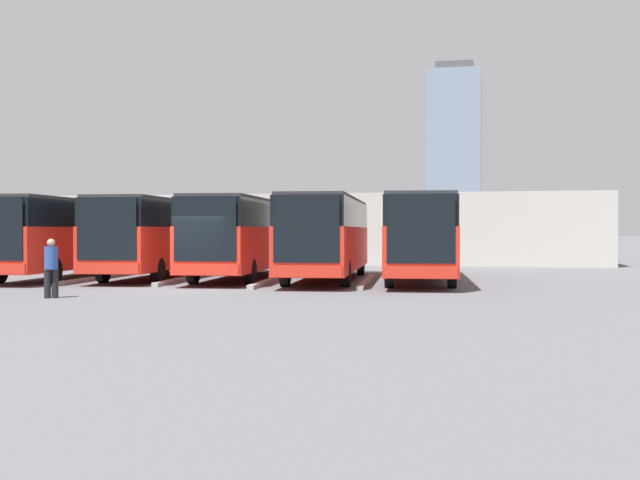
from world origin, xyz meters
name	(u,v)px	position (x,y,z in m)	size (l,w,h in m)	color
ground_plane	(183,290)	(0.00, 0.00, 0.00)	(600.00, 600.00, 0.00)	#5B5B60
bus_0	(420,235)	(-7.39, -6.40, 1.85)	(3.62, 12.54, 3.30)	red
curb_divider_0	(367,281)	(-5.54, -4.57, 0.07)	(0.24, 7.65, 0.15)	#9E9E99
bus_1	(327,234)	(-3.70, -6.11, 1.85)	(3.62, 12.54, 3.30)	red
curb_divider_1	(271,281)	(-1.85, -4.28, 0.07)	(0.24, 7.65, 0.15)	#9E9E99
bus_2	(244,234)	(0.00, -6.66, 1.85)	(3.62, 12.54, 3.30)	red
curb_divider_2	(186,279)	(1.85, -4.83, 0.07)	(0.24, 7.65, 0.15)	#9E9E99
bus_3	(162,234)	(3.69, -6.73, 1.85)	(3.62, 12.54, 3.30)	red
curb_divider_3	(102,277)	(5.54, -4.90, 0.07)	(0.24, 7.65, 0.15)	#9E9E99
bus_4	(69,234)	(7.39, -5.55, 1.85)	(3.62, 12.54, 3.30)	red
pedestrian	(51,266)	(2.57, 3.95, 0.95)	(0.55, 0.55, 1.76)	black
station_building	(328,229)	(0.00, -24.22, 2.13)	(33.56, 11.20, 4.18)	beige
office_tower	(455,153)	(1.56, -221.85, 25.73)	(15.91, 15.91, 52.65)	#7F8EA3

